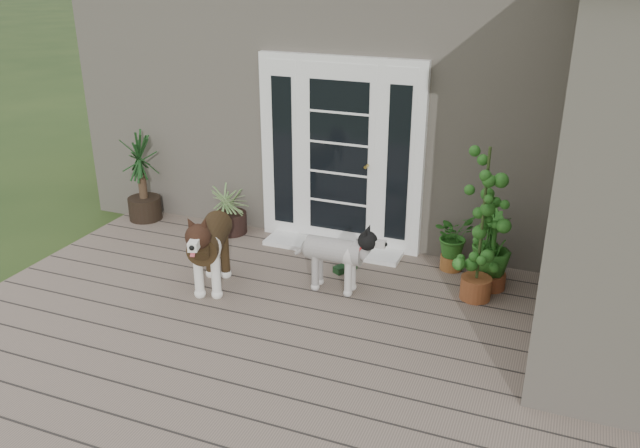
% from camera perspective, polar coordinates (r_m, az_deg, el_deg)
% --- Properties ---
extents(deck, '(6.20, 4.60, 0.12)m').
position_cam_1_polar(deck, '(5.82, -4.08, -10.78)').
color(deck, '#6B5B4C').
rests_on(deck, ground).
extents(house_main, '(7.40, 4.00, 3.10)m').
position_cam_1_polar(house_main, '(9.03, 7.57, 11.55)').
color(house_main, '#665E54').
rests_on(house_main, ground).
extents(door_unit, '(1.90, 0.14, 2.15)m').
position_cam_1_polar(door_unit, '(7.27, 1.76, 6.13)').
color(door_unit, white).
rests_on(door_unit, deck).
extents(door_step, '(1.60, 0.40, 0.05)m').
position_cam_1_polar(door_step, '(7.46, 1.13, -2.04)').
color(door_step, white).
rests_on(door_step, deck).
extents(brindle_dog, '(0.68, 1.04, 0.80)m').
position_cam_1_polar(brindle_dog, '(6.57, -9.51, -2.35)').
color(brindle_dog, '#3E2B16').
rests_on(brindle_dog, deck).
extents(white_dog, '(0.77, 0.34, 0.64)m').
position_cam_1_polar(white_dog, '(6.46, 1.26, -3.26)').
color(white_dog, silver).
rests_on(white_dog, deck).
extents(spider_plant, '(0.75, 0.75, 0.68)m').
position_cam_1_polar(spider_plant, '(7.86, -7.91, 1.57)').
color(spider_plant, '#92B06C').
rests_on(spider_plant, deck).
extents(yucca, '(1.02, 1.02, 1.13)m').
position_cam_1_polar(yucca, '(8.42, -15.38, 4.02)').
color(yucca, black).
rests_on(yucca, deck).
extents(herb_a, '(0.60, 0.60, 0.55)m').
position_cam_1_polar(herb_a, '(7.04, 11.56, -1.85)').
color(herb_a, '#265819').
rests_on(herb_a, deck).
extents(herb_b, '(0.45, 0.45, 0.58)m').
position_cam_1_polar(herb_b, '(6.81, 14.26, -2.84)').
color(herb_b, '#164E1B').
rests_on(herb_b, deck).
extents(herb_c, '(0.57, 0.57, 0.64)m').
position_cam_1_polar(herb_c, '(6.72, 14.91, -2.98)').
color(herb_c, '#1D5317').
rests_on(herb_c, deck).
extents(sapling, '(0.61, 0.61, 1.60)m').
position_cam_1_polar(sapling, '(6.29, 14.05, 0.06)').
color(sapling, '#225B1A').
rests_on(sapling, deck).
extents(clog_left, '(0.16, 0.29, 0.08)m').
position_cam_1_polar(clog_left, '(7.28, 3.64, -2.60)').
color(clog_left, '#143214').
rests_on(clog_left, deck).
extents(clog_right, '(0.27, 0.34, 0.09)m').
position_cam_1_polar(clog_right, '(6.96, 2.22, -3.77)').
color(clog_right, black).
rests_on(clog_right, deck).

